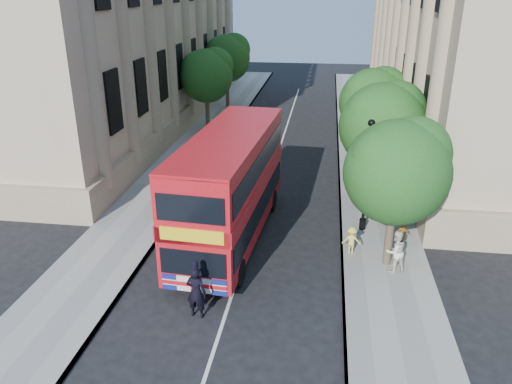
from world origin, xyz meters
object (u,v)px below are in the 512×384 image
at_px(double_decker_bus, 230,184).
at_px(lamp_post, 366,180).
at_px(box_van, 230,139).
at_px(woman_pedestrian, 395,251).
at_px(police_constable, 196,292).

bearing_deg(double_decker_bus, lamp_post, 18.79).
distance_m(lamp_post, box_van, 12.10).
relative_size(double_decker_bus, woman_pedestrian, 5.94).
distance_m(box_van, woman_pedestrian, 15.51).
height_order(box_van, woman_pedestrian, box_van).
distance_m(double_decker_bus, woman_pedestrian, 7.32).
height_order(double_decker_bus, box_van, double_decker_bus).
distance_m(police_constable, woman_pedestrian, 7.89).
distance_m(lamp_post, woman_pedestrian, 4.02).
xyz_separation_m(lamp_post, double_decker_bus, (-5.83, -1.55, 0.11)).
height_order(double_decker_bus, police_constable, double_decker_bus).
relative_size(lamp_post, box_van, 1.00).
bearing_deg(lamp_post, box_van, 130.95).
relative_size(lamp_post, double_decker_bus, 0.50).
relative_size(lamp_post, woman_pedestrian, 2.94).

